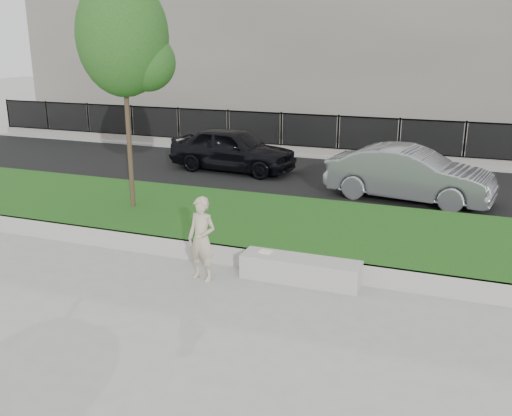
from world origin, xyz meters
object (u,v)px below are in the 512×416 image
at_px(man, 202,239).
at_px(young_tree, 126,41).
at_px(book, 266,252).
at_px(car_silver, 410,174).
at_px(stone_bench, 300,270).
at_px(car_dark, 233,149).

distance_m(man, young_tree, 5.25).
height_order(book, car_silver, car_silver).
bearing_deg(book, stone_bench, 2.70).
bearing_deg(stone_bench, car_dark, 120.76).
xyz_separation_m(man, young_tree, (-3.01, 2.57, 3.45)).
xyz_separation_m(book, car_silver, (1.94, 6.13, 0.30)).
xyz_separation_m(car_dark, car_silver, (5.88, -1.62, 0.01)).
bearing_deg(young_tree, man, -40.46).
xyz_separation_m(book, young_tree, (-4.03, 1.96, 3.78)).
bearing_deg(man, car_silver, 75.92).
relative_size(young_tree, car_silver, 1.20).
distance_m(stone_bench, young_tree, 6.53).
distance_m(stone_bench, car_dark, 9.10).
distance_m(book, car_silver, 6.44).
xyz_separation_m(man, car_dark, (-2.92, 8.36, -0.03)).
relative_size(man, car_silver, 0.36).
bearing_deg(car_silver, book, 171.05).
height_order(man, car_silver, man).
xyz_separation_m(book, car_dark, (-3.94, 7.75, 0.30)).
xyz_separation_m(young_tree, car_silver, (5.97, 4.17, -3.47)).
relative_size(stone_bench, man, 1.40).
bearing_deg(man, book, 40.24).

